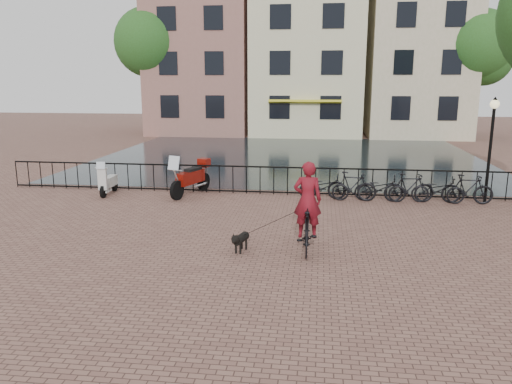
# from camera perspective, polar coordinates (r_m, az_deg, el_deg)

# --- Properties ---
(ground) EXTENTS (100.00, 100.00, 0.00)m
(ground) POSITION_cam_1_polar(r_m,az_deg,el_deg) (10.56, -2.12, -9.95)
(ground) COLOR brown
(ground) RESTS_ON ground
(canal_water) EXTENTS (20.00, 20.00, 0.00)m
(canal_water) POSITION_cam_1_polar(r_m,az_deg,el_deg) (27.27, 3.88, 4.10)
(canal_water) COLOR black
(canal_water) RESTS_ON ground
(railing) EXTENTS (20.00, 0.05, 1.02)m
(railing) POSITION_cam_1_polar(r_m,az_deg,el_deg) (18.04, 2.04, 1.31)
(railing) COLOR black
(railing) RESTS_ON ground
(canal_house_left) EXTENTS (7.50, 9.00, 12.80)m
(canal_house_left) POSITION_cam_1_polar(r_m,az_deg,el_deg) (40.72, -5.81, 15.92)
(canal_house_left) COLOR #87594E
(canal_house_left) RESTS_ON ground
(canal_house_mid) EXTENTS (8.00, 9.50, 11.80)m
(canal_house_mid) POSITION_cam_1_polar(r_m,az_deg,el_deg) (39.67, 5.95, 15.28)
(canal_house_mid) COLOR beige
(canal_house_mid) RESTS_ON ground
(canal_house_right) EXTENTS (7.00, 9.00, 13.30)m
(canal_house_right) POSITION_cam_1_polar(r_m,az_deg,el_deg) (40.28, 17.88, 15.79)
(canal_house_right) COLOR tan
(canal_house_right) RESTS_ON ground
(tree_far_left) EXTENTS (5.04, 5.04, 9.27)m
(tree_far_left) POSITION_cam_1_polar(r_m,az_deg,el_deg) (38.82, -12.12, 16.36)
(tree_far_left) COLOR black
(tree_far_left) RESTS_ON ground
(tree_far_right) EXTENTS (4.76, 4.76, 8.76)m
(tree_far_right) POSITION_cam_1_polar(r_m,az_deg,el_deg) (38.12, 24.03, 15.08)
(tree_far_right) COLOR black
(tree_far_right) RESTS_ON ground
(lamp_post) EXTENTS (0.30, 0.30, 3.45)m
(lamp_post) POSITION_cam_1_polar(r_m,az_deg,el_deg) (18.17, 25.35, 6.16)
(lamp_post) COLOR black
(lamp_post) RESTS_ON ground
(cyclist) EXTENTS (0.82, 1.90, 2.58)m
(cyclist) POSITION_cam_1_polar(r_m,az_deg,el_deg) (11.98, 5.88, -2.30)
(cyclist) COLOR black
(cyclist) RESTS_ON ground
(dog) EXTENTS (0.44, 0.81, 0.52)m
(dog) POSITION_cam_1_polar(r_m,az_deg,el_deg) (12.10, -1.72, -5.63)
(dog) COLOR black
(dog) RESTS_ON ground
(motorcycle) EXTENTS (1.24, 2.26, 1.58)m
(motorcycle) POSITION_cam_1_polar(r_m,az_deg,el_deg) (18.01, -7.50, 2.11)
(motorcycle) COLOR maroon
(motorcycle) RESTS_ON ground
(scooter) EXTENTS (0.48, 1.44, 1.32)m
(scooter) POSITION_cam_1_polar(r_m,az_deg,el_deg) (18.78, -16.53, 1.72)
(scooter) COLOR silver
(scooter) RESTS_ON ground
(parked_bike_0) EXTENTS (1.76, 0.74, 0.90)m
(parked_bike_0) POSITION_cam_1_polar(r_m,az_deg,el_deg) (17.39, 7.77, 0.59)
(parked_bike_0) COLOR black
(parked_bike_0) RESTS_ON ground
(parked_bike_1) EXTENTS (1.71, 0.70, 1.00)m
(parked_bike_1) POSITION_cam_1_polar(r_m,az_deg,el_deg) (17.42, 10.90, 0.65)
(parked_bike_1) COLOR black
(parked_bike_1) RESTS_ON ground
(parked_bike_2) EXTENTS (1.76, 0.76, 0.90)m
(parked_bike_2) POSITION_cam_1_polar(r_m,az_deg,el_deg) (17.51, 13.99, 0.41)
(parked_bike_2) COLOR black
(parked_bike_2) RESTS_ON ground
(parked_bike_3) EXTENTS (1.70, 0.60, 1.00)m
(parked_bike_3) POSITION_cam_1_polar(r_m,az_deg,el_deg) (17.64, 17.07, 0.47)
(parked_bike_3) COLOR black
(parked_bike_3) RESTS_ON ground
(parked_bike_4) EXTENTS (1.76, 0.72, 0.90)m
(parked_bike_4) POSITION_cam_1_polar(r_m,az_deg,el_deg) (17.84, 20.06, 0.23)
(parked_bike_4) COLOR black
(parked_bike_4) RESTS_ON ground
(parked_bike_5) EXTENTS (1.68, 0.53, 1.00)m
(parked_bike_5) POSITION_cam_1_polar(r_m,az_deg,el_deg) (18.06, 23.01, 0.29)
(parked_bike_5) COLOR black
(parked_bike_5) RESTS_ON ground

